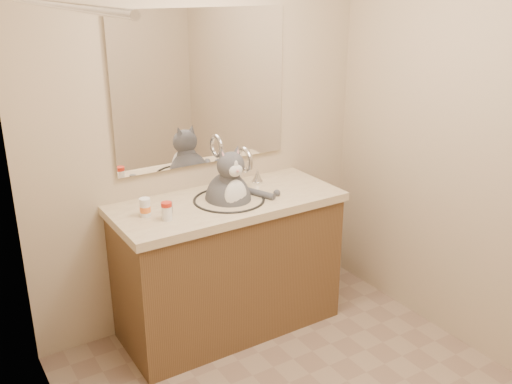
% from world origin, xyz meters
% --- Properties ---
extents(room, '(2.22, 2.52, 2.42)m').
position_xyz_m(room, '(0.00, 0.00, 1.20)').
color(room, gray).
rests_on(room, ground).
extents(vanity, '(1.34, 0.59, 1.12)m').
position_xyz_m(vanity, '(0.00, 0.96, 0.44)').
color(vanity, brown).
rests_on(vanity, ground).
extents(mirror, '(1.10, 0.02, 0.90)m').
position_xyz_m(mirror, '(0.00, 1.24, 1.45)').
color(mirror, white).
rests_on(mirror, room).
extents(shower_curtain, '(0.02, 1.30, 1.93)m').
position_xyz_m(shower_curtain, '(-1.05, 0.10, 1.03)').
color(shower_curtain, beige).
rests_on(shower_curtain, ground).
extents(cat, '(0.37, 0.32, 0.53)m').
position_xyz_m(cat, '(0.01, 0.96, 0.86)').
color(cat, '#4B4B50').
rests_on(cat, vanity).
extents(pill_bottle_redcap, '(0.08, 0.08, 0.10)m').
position_xyz_m(pill_bottle_redcap, '(-0.42, 0.87, 0.90)').
color(pill_bottle_redcap, white).
rests_on(pill_bottle_redcap, vanity).
extents(pill_bottle_orange, '(0.06, 0.06, 0.10)m').
position_xyz_m(pill_bottle_orange, '(-0.50, 0.98, 0.90)').
color(pill_bottle_orange, white).
rests_on(pill_bottle_orange, vanity).
extents(grey_canister, '(0.05, 0.05, 0.06)m').
position_xyz_m(grey_canister, '(-0.37, 0.96, 0.88)').
color(grey_canister, slate).
rests_on(grey_canister, vanity).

